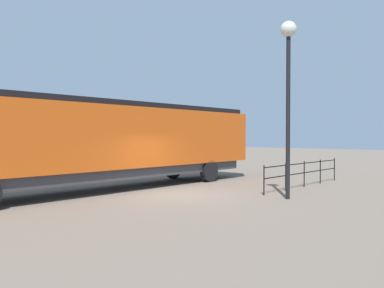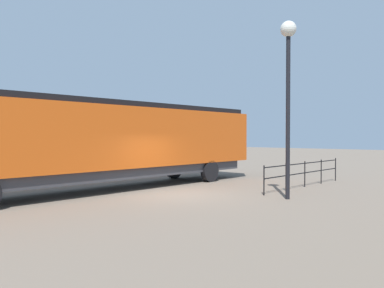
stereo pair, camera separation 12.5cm
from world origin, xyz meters
The scene contains 4 objects.
ground_plane centered at (0.00, 0.00, 0.00)m, with size 120.00×120.00×0.00m, color #756656.
locomotive centered at (-3.29, -0.66, 2.18)m, with size 2.92×17.18×3.85m.
lamp_post centered at (3.76, 2.01, 4.94)m, with size 0.59×0.59×6.63m.
platform_fence centered at (2.60, 5.72, 0.77)m, with size 0.05×7.06×1.20m.
Camera 2 is at (11.03, -11.25, 2.35)m, focal length 36.92 mm.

